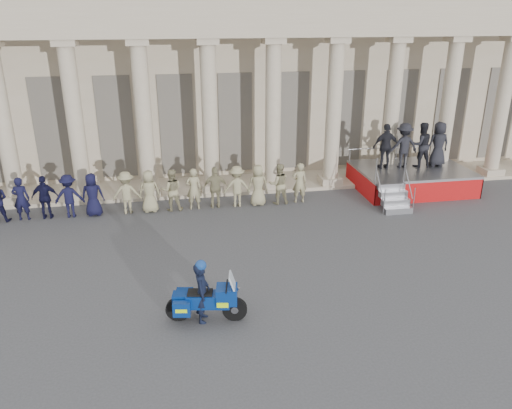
{
  "coord_description": "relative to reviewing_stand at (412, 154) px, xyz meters",
  "views": [
    {
      "loc": [
        -0.32,
        -12.0,
        7.26
      ],
      "look_at": [
        2.19,
        2.31,
        1.6
      ],
      "focal_mm": 35.0,
      "sensor_mm": 36.0,
      "label": 1
    }
  ],
  "objects": [
    {
      "name": "rider",
      "position": [
        -9.56,
        -8.37,
        -0.72
      ],
      "size": [
        0.47,
        0.64,
        1.68
      ],
      "rotation": [
        0.0,
        0.0,
        1.4
      ],
      "color": "black",
      "rests_on": "ground"
    },
    {
      "name": "motorcycle",
      "position": [
        -9.45,
        -8.39,
        -0.99
      ],
      "size": [
        2.02,
        0.94,
        1.3
      ],
      "rotation": [
        0.0,
        0.0,
        -0.17
      ],
      "color": "black",
      "rests_on": "ground"
    },
    {
      "name": "building",
      "position": [
        -9.77,
        7.66,
        2.97
      ],
      "size": [
        40.0,
        12.5,
        9.0
      ],
      "color": "tan",
      "rests_on": "ground"
    },
    {
      "name": "ground",
      "position": [
        -9.77,
        -7.08,
        -1.56
      ],
      "size": [
        90.0,
        90.0,
        0.0
      ],
      "primitive_type": "plane",
      "color": "#3C3C3E",
      "rests_on": "ground"
    },
    {
      "name": "officer_rank",
      "position": [
        -14.56,
        -0.75,
        -0.73
      ],
      "size": [
        19.56,
        0.63,
        1.65
      ],
      "color": "black",
      "rests_on": "ground"
    },
    {
      "name": "reviewing_stand",
      "position": [
        0.0,
        0.0,
        0.0
      ],
      "size": [
        4.67,
        4.38,
        2.87
      ],
      "color": "gray",
      "rests_on": "ground"
    }
  ]
}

